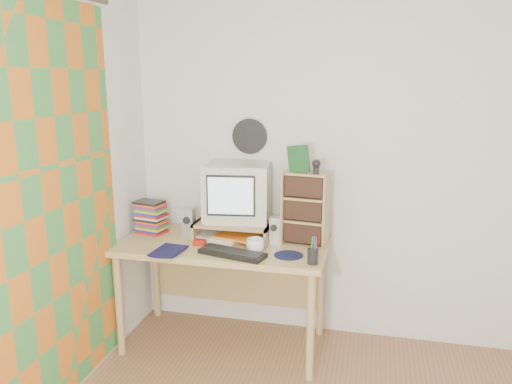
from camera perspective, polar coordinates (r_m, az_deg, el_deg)
The scene contains 19 objects.
back_wall at distance 3.48m, azimuth 14.39°, elevation 2.87°, with size 3.50×3.50×0.00m, color silver.
curtain at distance 2.80m, azimuth -23.03°, elevation -2.30°, with size 2.20×2.20×0.00m, color orange.
wall_disc at distance 3.54m, azimuth -0.74°, elevation 6.38°, with size 0.25×0.25×0.02m, color black.
desk at distance 3.49m, azimuth -3.47°, elevation -7.54°, with size 1.40×0.70×0.75m.
monitor_riser at distance 3.43m, azimuth -2.54°, elevation -3.83°, with size 0.52×0.30×0.12m.
crt_monitor at distance 3.42m, azimuth -2.15°, elevation -0.03°, with size 0.42×0.42×0.39m, color beige.
speaker_left at distance 3.49m, azimuth -7.68°, elevation -3.53°, with size 0.08×0.08×0.21m, color #ACACB1.
speaker_right at distance 3.34m, azimuth 2.16°, elevation -4.38°, with size 0.07×0.07×0.18m, color #ACACB1.
keyboard at distance 3.14m, azimuth -2.72°, elevation -7.01°, with size 0.43×0.14×0.03m, color black.
dvd_stack at distance 3.63m, azimuth -11.97°, elevation -2.45°, with size 0.20×0.14×0.28m, color brown, non-canonical shape.
cd_rack at distance 3.32m, azimuth 5.65°, elevation -1.83°, with size 0.29×0.15×0.48m, color tan.
mug at distance 3.17m, azimuth -0.08°, elevation -6.16°, with size 0.12×0.12×0.09m, color white.
diary at distance 3.27m, azimuth -11.33°, elevation -6.29°, with size 0.21×0.16×0.04m, color #10103B.
mousepad at distance 3.14m, azimuth 3.75°, elevation -7.23°, with size 0.19×0.19×0.00m, color #101836.
pen_cup at distance 3.00m, azimuth 6.52°, elevation -7.00°, with size 0.06×0.06×0.13m, color black, non-canonical shape.
papers at distance 3.45m, azimuth -3.38°, elevation -5.03°, with size 0.31×0.23×0.04m, color white, non-canonical shape.
red_box at distance 3.34m, azimuth -6.46°, elevation -5.75°, with size 0.08×0.05×0.04m, color #AC1912.
game_box at distance 3.24m, azimuth 4.88°, elevation 3.78°, with size 0.14×0.03×0.18m, color #175123.
webcam at distance 3.21m, azimuth 6.90°, elevation 2.90°, with size 0.06×0.06×0.09m, color black, non-canonical shape.
Camera 1 is at (-0.07, -1.68, 1.84)m, focal length 35.00 mm.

